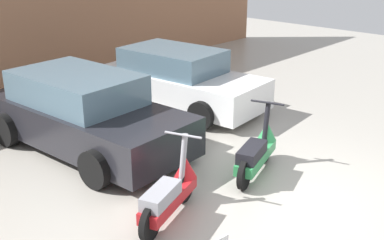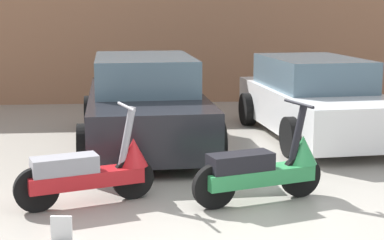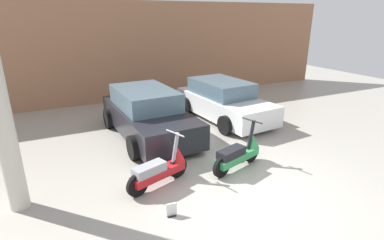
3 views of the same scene
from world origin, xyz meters
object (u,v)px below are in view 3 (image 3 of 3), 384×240
object	(u,v)px
scooter_front_right	(239,153)
placard_near_left_scooter	(171,210)
car_rear_left	(148,114)
car_rear_center	(224,101)
scooter_front_left	(161,168)

from	to	relation	value
scooter_front_right	placard_near_left_scooter	distance (m)	2.39
car_rear_left	car_rear_center	size ratio (longest dim) A/B	1.04
scooter_front_left	placard_near_left_scooter	size ratio (longest dim) A/B	5.86
scooter_front_right	car_rear_center	bearing A→B (deg)	47.38
scooter_front_left	car_rear_center	size ratio (longest dim) A/B	0.37
scooter_front_left	scooter_front_right	xyz separation A→B (m)	(1.94, -0.09, 0.01)
scooter_front_right	car_rear_center	distance (m)	3.71
car_rear_center	car_rear_left	bearing A→B (deg)	-87.38
car_rear_left	placard_near_left_scooter	world-z (taller)	car_rear_left
scooter_front_left	placard_near_left_scooter	distance (m)	1.15
scooter_front_left	scooter_front_right	world-z (taller)	scooter_front_right
scooter_front_left	car_rear_left	distance (m)	2.95
scooter_front_left	car_rear_left	bearing A→B (deg)	58.65
placard_near_left_scooter	car_rear_center	bearing A→B (deg)	49.41
placard_near_left_scooter	scooter_front_right	bearing A→B (deg)	25.06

